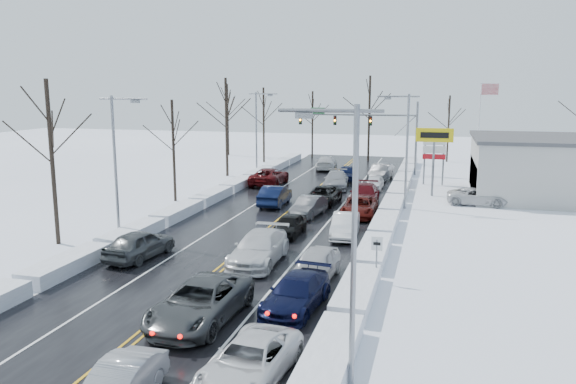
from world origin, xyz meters
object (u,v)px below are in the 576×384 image
(traffic_signal_mast, at_px, (370,124))
(oncoming_car_0, at_px, (275,205))
(flagpole, at_px, (481,121))
(tires_plus_sign, at_px, (434,140))

(traffic_signal_mast, xyz_separation_m, oncoming_car_0, (-5.28, -19.48, -5.48))
(flagpole, relative_size, oncoming_car_0, 2.00)
(tires_plus_sign, bearing_deg, traffic_signal_mast, 120.46)
(tires_plus_sign, xyz_separation_m, oncoming_car_0, (-12.33, -7.48, -4.99))
(flagpole, height_order, oncoming_car_0, flagpole)
(traffic_signal_mast, bearing_deg, flagpole, 9.73)
(traffic_signal_mast, xyz_separation_m, flagpole, (11.72, 2.01, 0.45))
(traffic_signal_mast, relative_size, oncoming_car_0, 2.66)
(flagpole, distance_m, oncoming_car_0, 28.04)
(traffic_signal_mast, height_order, flagpole, flagpole)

